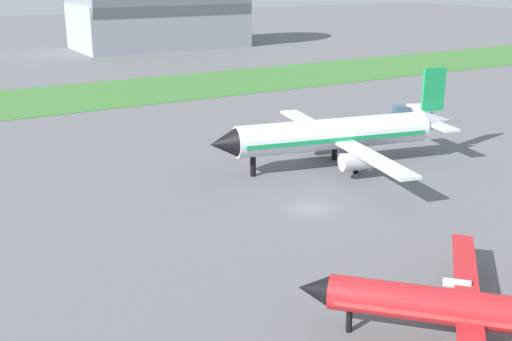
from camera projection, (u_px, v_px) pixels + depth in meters
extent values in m
plane|color=slate|center=(311.00, 208.00, 64.24)|extent=(600.00, 600.00, 0.00)
cube|color=#3D7533|center=(99.00, 95.00, 121.87)|extent=(360.00, 28.00, 0.08)
cylinder|color=silver|center=(333.00, 134.00, 76.08)|extent=(24.59, 8.55, 3.72)
cone|color=black|center=(225.00, 143.00, 71.91)|extent=(4.05, 4.25, 3.64)
cone|color=silver|center=(435.00, 121.00, 80.32)|extent=(5.31, 4.23, 3.35)
cube|color=#198C4C|center=(333.00, 136.00, 76.16)|extent=(23.28, 8.35, 0.52)
cube|color=silver|center=(371.00, 157.00, 69.17)|extent=(5.59, 16.37, 0.37)
cube|color=silver|center=(311.00, 124.00, 83.80)|extent=(5.59, 16.37, 0.37)
cylinder|color=#B7BABF|center=(358.00, 161.00, 72.21)|extent=(4.39, 2.82, 2.05)
cylinder|color=#B7BABF|center=(320.00, 139.00, 81.57)|extent=(4.39, 2.82, 2.05)
cube|color=#198C4C|center=(434.00, 89.00, 78.86)|extent=(3.07, 1.05, 5.41)
cube|color=silver|center=(442.00, 127.00, 78.00)|extent=(2.94, 5.04, 0.30)
cube|color=silver|center=(420.00, 118.00, 82.27)|extent=(2.94, 5.04, 0.30)
cylinder|color=black|center=(253.00, 166.00, 73.88)|extent=(0.67, 0.67, 2.37)
cylinder|color=black|center=(356.00, 164.00, 74.89)|extent=(0.67, 0.67, 2.37)
cylinder|color=black|center=(334.00, 151.00, 80.16)|extent=(0.67, 0.67, 2.37)
cylinder|color=red|center=(462.00, 308.00, 39.86)|extent=(13.31, 13.65, 2.33)
cone|color=black|center=(315.00, 289.00, 42.21)|extent=(3.26, 3.26, 2.28)
cube|color=red|center=(462.00, 311.00, 39.91)|extent=(12.70, 13.02, 0.33)
cube|color=red|center=(465.00, 271.00, 45.74)|extent=(10.33, 10.06, 0.23)
cylinder|color=#B7BABF|center=(457.00, 284.00, 43.79)|extent=(1.83, 1.85, 0.74)
cylinder|color=black|center=(349.00, 321.00, 42.22)|extent=(0.42, 0.42, 1.63)
cylinder|color=black|center=(476.00, 320.00, 42.28)|extent=(0.42, 0.42, 1.63)
cube|color=#334FB2|center=(412.00, 118.00, 98.37)|extent=(6.86, 5.20, 1.40)
cylinder|color=silver|center=(418.00, 108.00, 97.96)|extent=(3.88, 3.05, 1.54)
cube|color=#334C60|center=(401.00, 110.00, 97.91)|extent=(3.02, 2.88, 1.20)
cylinder|color=black|center=(399.00, 124.00, 97.36)|extent=(0.73, 0.55, 0.70)
cylinder|color=black|center=(396.00, 121.00, 99.65)|extent=(0.73, 0.55, 0.70)
cylinder|color=black|center=(429.00, 124.00, 97.53)|extent=(0.73, 0.55, 0.70)
cylinder|color=black|center=(424.00, 120.00, 99.81)|extent=(0.73, 0.55, 0.70)
cube|color=#9399A3|center=(159.00, 25.00, 192.78)|extent=(49.65, 26.10, 13.30)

